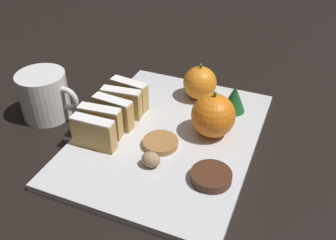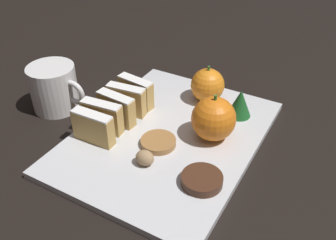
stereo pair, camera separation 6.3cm
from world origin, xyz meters
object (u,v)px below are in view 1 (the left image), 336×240
(coffee_mug, at_px, (45,95))
(orange_far, at_px, (200,83))
(walnut, at_px, (151,159))
(chocolate_cookie, at_px, (211,176))
(orange_near, at_px, (213,116))

(coffee_mug, bearing_deg, orange_far, 31.19)
(walnut, distance_m, chocolate_cookie, 0.10)
(orange_near, xyz_separation_m, coffee_mug, (-0.31, -0.05, -0.01))
(orange_far, height_order, chocolate_cookie, orange_far)
(chocolate_cookie, bearing_deg, orange_far, 112.85)
(orange_far, distance_m, coffee_mug, 0.29)
(walnut, bearing_deg, orange_far, 88.51)
(orange_near, relative_size, walnut, 2.77)
(chocolate_cookie, height_order, coffee_mug, coffee_mug)
(walnut, bearing_deg, orange_near, 61.05)
(coffee_mug, bearing_deg, orange_near, 8.89)
(orange_near, bearing_deg, orange_far, 119.21)
(orange_near, distance_m, chocolate_cookie, 0.12)
(orange_near, xyz_separation_m, walnut, (-0.06, -0.11, -0.03))
(orange_far, relative_size, coffee_mug, 0.61)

